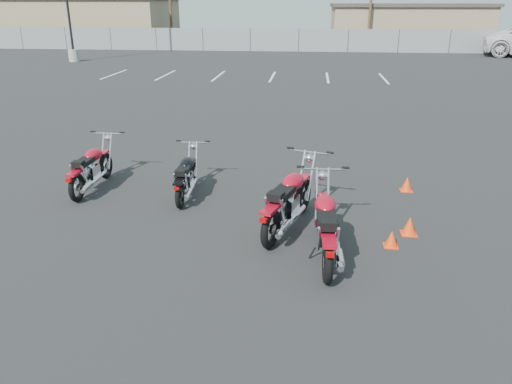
# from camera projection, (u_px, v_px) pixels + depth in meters

# --- Properties ---
(ground) EXTENTS (120.00, 120.00, 0.00)m
(ground) POSITION_uv_depth(u_px,v_px,m) (241.00, 239.00, 8.67)
(ground) COLOR black
(ground) RESTS_ON ground
(motorcycle_front_red) EXTENTS (0.83, 2.15, 1.05)m
(motorcycle_front_red) POSITION_uv_depth(u_px,v_px,m) (92.00, 168.00, 10.80)
(motorcycle_front_red) COLOR black
(motorcycle_front_red) RESTS_ON ground
(motorcycle_second_black) EXTENTS (0.76, 1.97, 0.96)m
(motorcycle_second_black) POSITION_uv_depth(u_px,v_px,m) (186.00, 176.00, 10.43)
(motorcycle_second_black) COLOR black
(motorcycle_second_black) RESTS_ON ground
(motorcycle_third_red) EXTENTS (1.23, 2.41, 1.19)m
(motorcycle_third_red) POSITION_uv_depth(u_px,v_px,m) (289.00, 201.00, 8.87)
(motorcycle_third_red) COLOR black
(motorcycle_third_red) RESTS_ON ground
(motorcycle_rear_red) EXTENTS (0.92, 2.38, 1.16)m
(motorcycle_rear_red) POSITION_uv_depth(u_px,v_px,m) (326.00, 226.00, 7.90)
(motorcycle_rear_red) COLOR black
(motorcycle_rear_red) RESTS_ON ground
(training_cone_near) EXTENTS (0.26, 0.26, 0.31)m
(training_cone_near) POSITION_uv_depth(u_px,v_px,m) (407.00, 184.00, 10.82)
(training_cone_near) COLOR #FF3F0D
(training_cone_near) RESTS_ON ground
(training_cone_far) EXTENTS (0.24, 0.24, 0.29)m
(training_cone_far) POSITION_uv_depth(u_px,v_px,m) (391.00, 239.00, 8.36)
(training_cone_far) COLOR #FF3F0D
(training_cone_far) RESTS_ON ground
(training_cone_extra) EXTENTS (0.27, 0.27, 0.33)m
(training_cone_extra) POSITION_uv_depth(u_px,v_px,m) (409.00, 226.00, 8.79)
(training_cone_extra) COLOR #FF3F0D
(training_cone_extra) RESTS_ON ground
(light_pole_west) EXTENTS (0.80, 0.70, 11.15)m
(light_pole_west) POSITION_uv_depth(u_px,v_px,m) (69.00, 16.00, 33.26)
(light_pole_west) COLOR #97968F
(light_pole_west) RESTS_ON ground
(chainlink_fence) EXTENTS (80.06, 0.06, 1.80)m
(chainlink_fence) POSITION_uv_depth(u_px,v_px,m) (299.00, 40.00, 40.85)
(chainlink_fence) COLOR slate
(chainlink_fence) RESTS_ON ground
(tan_building_west) EXTENTS (18.40, 10.40, 4.30)m
(tan_building_west) POSITION_uv_depth(u_px,v_px,m) (78.00, 20.00, 49.12)
(tan_building_west) COLOR #8C7C5A
(tan_building_west) RESTS_ON ground
(tan_building_east) EXTENTS (14.40, 9.40, 3.70)m
(tan_building_east) POSITION_uv_depth(u_px,v_px,m) (406.00, 24.00, 47.86)
(tan_building_east) COLOR #8C7C5A
(tan_building_east) RESTS_ON ground
(parking_line_stripes) EXTENTS (15.12, 4.00, 0.01)m
(parking_line_stripes) POSITION_uv_depth(u_px,v_px,m) (245.00, 76.00, 27.50)
(parking_line_stripes) COLOR silver
(parking_line_stripes) RESTS_ON ground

